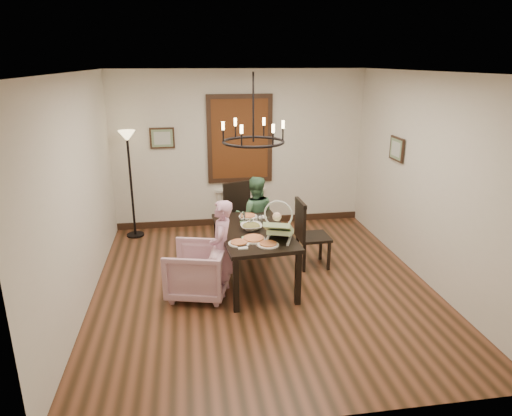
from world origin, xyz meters
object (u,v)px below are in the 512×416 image
object	(u,v)px
drinking_glass	(250,224)
dining_table	(254,236)
baby_bouncer	(279,227)
chair_far	(243,217)
armchair	(197,271)
elderly_woman	(222,256)
seated_man	(255,223)
floor_lamp	(131,186)
chair_right	(313,233)

from	to	relation	value
drinking_glass	dining_table	bearing A→B (deg)	-62.31
dining_table	baby_bouncer	xyz separation A→B (m)	(0.27, -0.38, 0.26)
chair_far	armchair	distance (m)	1.66
armchair	elderly_woman	xyz separation A→B (m)	(0.32, -0.00, 0.19)
armchair	dining_table	bearing A→B (deg)	123.85
dining_table	baby_bouncer	world-z (taller)	baby_bouncer
elderly_woman	seated_man	distance (m)	1.34
floor_lamp	seated_man	bearing A→B (deg)	-29.54
dining_table	baby_bouncer	size ratio (longest dim) A/B	3.14
dining_table	seated_man	world-z (taller)	seated_man
dining_table	seated_man	size ratio (longest dim) A/B	1.60
armchair	seated_man	size ratio (longest dim) A/B	0.72
dining_table	seated_man	distance (m)	0.93
chair_far	seated_man	world-z (taller)	chair_far
floor_lamp	armchair	bearing A→B (deg)	-66.02
chair_right	baby_bouncer	distance (m)	1.08
elderly_woman	seated_man	bearing A→B (deg)	167.16
elderly_woman	baby_bouncer	world-z (taller)	baby_bouncer
chair_right	armchair	size ratio (longest dim) A/B	1.38
chair_far	elderly_woman	size ratio (longest dim) A/B	1.02
drinking_glass	floor_lamp	size ratio (longest dim) A/B	0.08
dining_table	seated_man	xyz separation A→B (m)	(0.16, 0.91, -0.14)
seated_man	baby_bouncer	size ratio (longest dim) A/B	1.96
dining_table	elderly_woman	world-z (taller)	elderly_woman
chair_right	drinking_glass	distance (m)	1.06
seated_man	floor_lamp	world-z (taller)	floor_lamp
chair_right	armchair	distance (m)	1.84
baby_bouncer	floor_lamp	size ratio (longest dim) A/B	0.30
drinking_glass	baby_bouncer	bearing A→B (deg)	-55.84
floor_lamp	chair_right	bearing A→B (deg)	-31.17
elderly_woman	seated_man	xyz separation A→B (m)	(0.61, 1.19, -0.00)
chair_far	floor_lamp	distance (m)	2.02
chair_far	drinking_glass	distance (m)	1.15
armchair	floor_lamp	world-z (taller)	floor_lamp
seated_man	floor_lamp	xyz separation A→B (m)	(-1.95, 1.11, 0.38)
chair_right	dining_table	bearing A→B (deg)	108.85
seated_man	baby_bouncer	bearing A→B (deg)	100.38
chair_right	drinking_glass	world-z (taller)	chair_right
chair_right	baby_bouncer	xyz separation A→B (m)	(-0.67, -0.74, 0.41)
baby_bouncer	drinking_glass	size ratio (longest dim) A/B	3.92
chair_far	elderly_woman	bearing A→B (deg)	-126.49
armchair	seated_man	bearing A→B (deg)	156.21
dining_table	elderly_woman	size ratio (longest dim) A/B	1.59
elderly_woman	armchair	bearing A→B (deg)	-76.21
baby_bouncer	floor_lamp	xyz separation A→B (m)	(-2.06, 2.40, -0.03)
dining_table	baby_bouncer	bearing A→B (deg)	-59.59
seated_man	drinking_glass	world-z (taller)	seated_man
seated_man	drinking_glass	bearing A→B (deg)	82.70
chair_far	seated_man	size ratio (longest dim) A/B	1.03
armchair	drinking_glass	size ratio (longest dim) A/B	5.51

